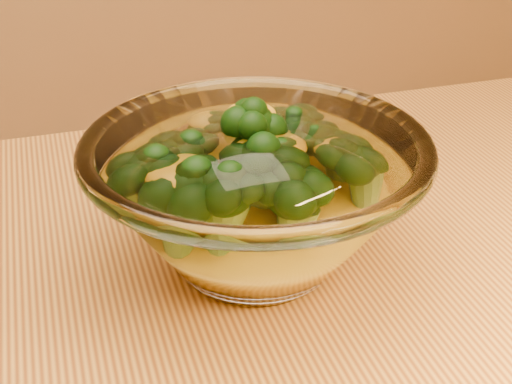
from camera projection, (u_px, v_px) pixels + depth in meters
glass_bowl at (256, 198)px, 0.49m from camera, size 0.24×0.24×0.10m
cheese_sauce at (256, 226)px, 0.50m from camera, size 0.14×0.14×0.04m
broccoli_heap at (248, 175)px, 0.49m from camera, size 0.18×0.14×0.08m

